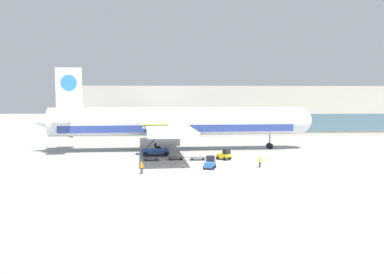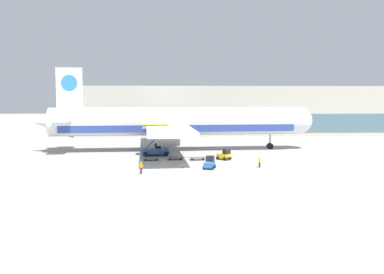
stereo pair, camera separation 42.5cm
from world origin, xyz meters
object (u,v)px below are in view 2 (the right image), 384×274
(traffic_cone_far, at_px, (183,166))
(scissor_lift_loader, at_px, (156,144))
(traffic_cone_near, at_px, (210,164))
(airplane_main, at_px, (174,123))
(ground_crew_far, at_px, (141,167))
(baggage_dolly_lead, at_px, (151,158))
(baggage_tug_mid, at_px, (224,155))
(baggage_tug_foreground, at_px, (210,163))
(baggage_dolly_second, at_px, (175,157))
(ground_crew_near, at_px, (260,161))
(baggage_dolly_third, at_px, (198,158))

(traffic_cone_far, bearing_deg, scissor_lift_loader, 108.17)
(scissor_lift_loader, relative_size, traffic_cone_near, 8.36)
(airplane_main, height_order, traffic_cone_near, airplane_main)
(airplane_main, height_order, ground_crew_far, airplane_main)
(scissor_lift_loader, distance_m, baggage_dolly_lead, 6.49)
(baggage_tug_mid, relative_size, traffic_cone_far, 4.35)
(ground_crew_far, bearing_deg, scissor_lift_loader, 54.43)
(airplane_main, height_order, traffic_cone_far, airplane_main)
(baggage_tug_foreground, height_order, baggage_dolly_second, baggage_tug_foreground)
(airplane_main, height_order, ground_crew_near, airplane_main)
(scissor_lift_loader, height_order, baggage_dolly_lead, scissor_lift_loader)
(traffic_cone_near, bearing_deg, baggage_tug_foreground, -95.95)
(baggage_tug_mid, bearing_deg, scissor_lift_loader, -159.79)
(baggage_dolly_second, distance_m, traffic_cone_far, 8.88)
(baggage_dolly_lead, xyz_separation_m, baggage_dolly_second, (4.33, 0.64, 0.00))
(scissor_lift_loader, relative_size, baggage_dolly_third, 1.62)
(baggage_dolly_second, bearing_deg, baggage_tug_foreground, -64.51)
(scissor_lift_loader, xyz_separation_m, ground_crew_far, (-1.63, -19.09, -1.19))
(baggage_dolly_lead, bearing_deg, traffic_cone_near, -35.56)
(baggage_tug_foreground, distance_m, traffic_cone_far, 4.30)
(baggage_dolly_lead, bearing_deg, airplane_main, 69.37)
(ground_crew_near, relative_size, ground_crew_far, 1.03)
(airplane_main, bearing_deg, baggage_tug_mid, -60.03)
(baggage_tug_mid, distance_m, traffic_cone_near, 7.08)
(ground_crew_far, bearing_deg, baggage_tug_mid, 11.56)
(baggage_tug_mid, height_order, traffic_cone_near, baggage_tug_mid)
(baggage_dolly_second, bearing_deg, airplane_main, 87.34)
(baggage_tug_foreground, bearing_deg, baggage_tug_mid, -4.02)
(baggage_tug_foreground, distance_m, baggage_tug_mid, 9.68)
(scissor_lift_loader, xyz_separation_m, ground_crew_near, (16.96, -14.76, -1.15))
(airplane_main, distance_m, baggage_dolly_second, 13.81)
(baggage_tug_foreground, relative_size, baggage_dolly_lead, 0.74)
(traffic_cone_near, height_order, traffic_cone_far, traffic_cone_near)
(scissor_lift_loader, relative_size, baggage_tug_mid, 2.19)
(baggage_tug_mid, bearing_deg, baggage_tug_foreground, -64.57)
(ground_crew_near, xyz_separation_m, ground_crew_far, (-18.59, -4.33, -0.04))
(baggage_dolly_lead, xyz_separation_m, ground_crew_near, (17.61, -8.58, 0.71))
(baggage_tug_foreground, distance_m, traffic_cone_near, 2.81)
(ground_crew_far, bearing_deg, ground_crew_near, -17.58)
(baggage_tug_foreground, height_order, ground_crew_far, baggage_tug_foreground)
(baggage_tug_mid, bearing_deg, traffic_cone_far, -86.75)
(airplane_main, height_order, baggage_dolly_second, airplane_main)
(traffic_cone_near, bearing_deg, ground_crew_near, -15.77)
(traffic_cone_near, relative_size, traffic_cone_far, 1.14)
(ground_crew_near, distance_m, ground_crew_far, 19.09)
(airplane_main, xyz_separation_m, baggage_tug_foreground, (5.17, -22.45, -4.96))
(scissor_lift_loader, xyz_separation_m, baggage_dolly_lead, (-0.65, -6.18, -1.86))
(scissor_lift_loader, distance_m, baggage_tug_mid, 14.02)
(traffic_cone_near, bearing_deg, scissor_lift_loader, 126.11)
(baggage_tug_mid, height_order, baggage_dolly_second, baggage_tug_mid)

